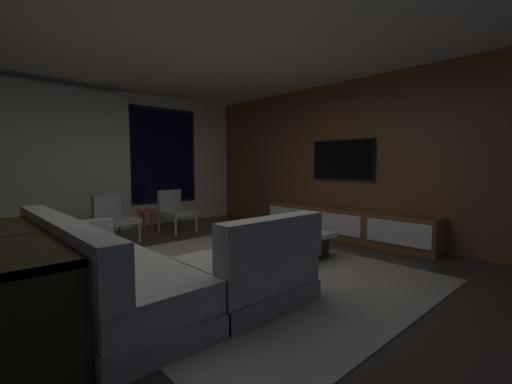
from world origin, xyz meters
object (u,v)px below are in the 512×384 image
(sectional_couch, at_px, (143,272))
(book_stack_on_coffee_table, at_px, (278,229))
(media_console, at_px, (345,224))
(side_stool, at_px, (146,215))
(console_table_behind_couch, at_px, (17,279))
(mounted_tv, at_px, (342,160))
(coffee_table, at_px, (276,244))
(accent_chair_near_window, at_px, (175,209))
(accent_chair_by_curtain, at_px, (113,216))

(sectional_couch, height_order, book_stack_on_coffee_table, sectional_couch)
(sectional_couch, distance_m, media_console, 3.67)
(sectional_couch, bearing_deg, side_stool, 64.72)
(media_console, height_order, console_table_behind_couch, console_table_behind_couch)
(mounted_tv, bearing_deg, book_stack_on_coffee_table, -174.88)
(media_console, relative_size, console_table_behind_couch, 1.48)
(coffee_table, bearing_deg, accent_chair_near_window, 92.07)
(coffee_table, height_order, mounted_tv, mounted_tv)
(sectional_couch, height_order, media_console, sectional_couch)
(accent_chair_near_window, bearing_deg, mounted_tv, -50.15)
(accent_chair_near_window, distance_m, media_console, 3.12)
(book_stack_on_coffee_table, distance_m, console_table_behind_couch, 2.97)
(accent_chair_by_curtain, bearing_deg, media_console, -38.98)
(coffee_table, xyz_separation_m, side_stool, (-0.68, 2.52, 0.19))
(book_stack_on_coffee_table, xyz_separation_m, side_stool, (-0.77, 2.47, -0.01))
(accent_chair_by_curtain, relative_size, media_console, 0.25)
(book_stack_on_coffee_table, height_order, side_stool, side_stool)
(sectional_couch, distance_m, side_stool, 3.02)
(sectional_couch, xyz_separation_m, accent_chair_by_curtain, (0.68, 2.63, 0.14))
(sectional_couch, distance_m, mounted_tv, 4.01)
(book_stack_on_coffee_table, bearing_deg, accent_chair_near_window, 94.05)
(book_stack_on_coffee_table, height_order, console_table_behind_couch, console_table_behind_couch)
(accent_chair_near_window, bearing_deg, console_table_behind_couch, -136.54)
(media_console, bearing_deg, mounted_tv, 47.58)
(accent_chair_by_curtain, bearing_deg, side_stool, 9.51)
(accent_chair_near_window, height_order, mounted_tv, mounted_tv)
(coffee_table, relative_size, console_table_behind_couch, 0.55)
(sectional_couch, bearing_deg, accent_chair_near_window, 55.91)
(media_console, height_order, mounted_tv, mounted_tv)
(sectional_couch, bearing_deg, console_table_behind_couch, 171.99)
(coffee_table, height_order, accent_chair_by_curtain, accent_chair_by_curtain)
(book_stack_on_coffee_table, height_order, mounted_tv, mounted_tv)
(side_stool, relative_size, console_table_behind_couch, 0.22)
(accent_chair_by_curtain, xyz_separation_m, console_table_behind_couch, (-1.60, -2.50, -0.03))
(mounted_tv, height_order, console_table_behind_couch, mounted_tv)
(book_stack_on_coffee_table, bearing_deg, side_stool, 107.21)
(book_stack_on_coffee_table, distance_m, media_console, 1.61)
(book_stack_on_coffee_table, height_order, accent_chair_by_curtain, accent_chair_by_curtain)
(sectional_couch, xyz_separation_m, coffee_table, (1.97, 0.21, -0.10))
(book_stack_on_coffee_table, xyz_separation_m, accent_chair_near_window, (-0.18, 2.51, 0.05))
(side_stool, height_order, media_console, media_console)
(sectional_couch, distance_m, accent_chair_by_curtain, 2.72)
(sectional_couch, height_order, console_table_behind_couch, sectional_couch)
(console_table_behind_couch, bearing_deg, book_stack_on_coffee_table, 2.51)
(book_stack_on_coffee_table, relative_size, accent_chair_by_curtain, 0.35)
(side_stool, bearing_deg, console_table_behind_couch, -130.25)
(book_stack_on_coffee_table, bearing_deg, coffee_table, -152.05)
(book_stack_on_coffee_table, xyz_separation_m, media_console, (1.61, -0.04, -0.13))
(media_console, bearing_deg, coffee_table, -179.75)
(sectional_couch, relative_size, book_stack_on_coffee_table, 9.20)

